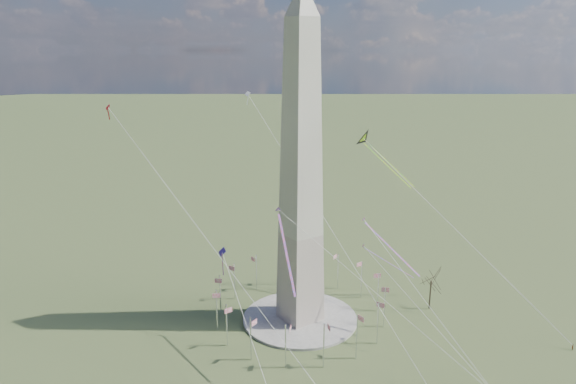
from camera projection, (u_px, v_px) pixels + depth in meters
ground at (300, 319)px, 162.08m from camera, size 2000.00×2000.00×0.00m
plaza at (300, 318)px, 161.97m from camera, size 36.00×36.00×0.80m
washington_monument at (301, 172)px, 149.30m from camera, size 15.56×15.56×100.00m
flagpole_ring at (300, 298)px, 160.14m from camera, size 54.40×54.40×13.00m
tree_near at (431, 279)px, 166.18m from camera, size 8.46×8.46×14.80m
person_east at (573, 347)px, 145.30m from camera, size 0.75×0.75×1.76m
kite_delta_black at (366, 141)px, 173.39m from camera, size 10.86×21.51×17.52m
kite_diamond_purple at (222, 255)px, 147.73m from camera, size 1.93×2.99×9.13m
kite_streamer_left at (383, 239)px, 153.64m from camera, size 5.88×20.09×13.98m
kite_streamer_mid at (283, 237)px, 137.01m from camera, size 10.93×22.25×16.31m
kite_streamer_right at (382, 258)px, 174.83m from camera, size 15.36×11.83×12.56m
kite_small_red at (108, 109)px, 151.79m from camera, size 1.41×2.15×4.67m
kite_small_white at (248, 95)px, 182.34m from camera, size 1.54×1.88×4.97m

